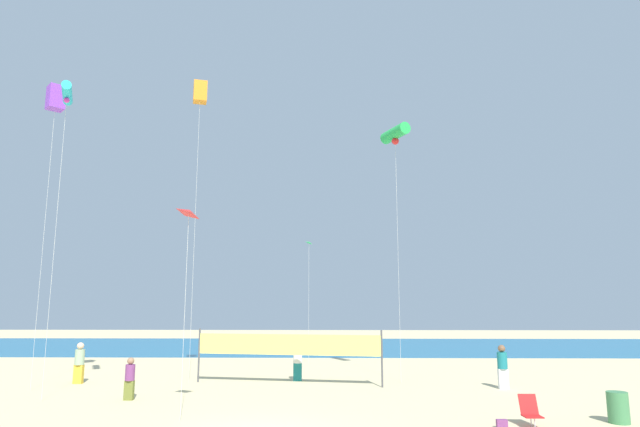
{
  "coord_description": "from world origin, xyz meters",
  "views": [
    {
      "loc": [
        1.99,
        -14.78,
        3.51
      ],
      "look_at": [
        1.51,
        10.0,
        7.74
      ],
      "focal_mm": 29.92,
      "sensor_mm": 36.0,
      "label": 1
    }
  ],
  "objects": [
    {
      "name": "beachgoer_white_shirt",
      "position": [
        0.45,
        10.82,
        0.95
      ],
      "size": [
        0.41,
        0.41,
        1.77
      ],
      "rotation": [
        0.0,
        0.0,
        4.27
      ],
      "color": "#19727A",
      "rests_on": "ground"
    },
    {
      "name": "folding_beach_chair",
      "position": [
        7.81,
        1.61,
        0.47
      ],
      "size": [
        0.52,
        0.65,
        0.89
      ],
      "rotation": [
        0.0,
        0.0,
        0.16
      ],
      "color": "red",
      "rests_on": "ground"
    },
    {
      "name": "beachgoer_sage_shirt",
      "position": [
        -9.34,
        9.79,
        0.96
      ],
      "size": [
        0.41,
        0.41,
        1.8
      ],
      "rotation": [
        0.0,
        0.0,
        1.57
      ],
      "color": "gold",
      "rests_on": "ground"
    },
    {
      "name": "kite_orange_box",
      "position": [
        -4.51,
        10.39,
        13.96
      ],
      "size": [
        0.81,
        0.81,
        14.52
      ],
      "color": "silver",
      "rests_on": "ground"
    },
    {
      "name": "ocean_band",
      "position": [
        0.0,
        31.57,
        0.0
      ],
      "size": [
        120.0,
        20.0,
        0.01
      ],
      "primitive_type": "cube",
      "color": "#1E6B99",
      "rests_on": "ground"
    },
    {
      "name": "kite_red_diamond",
      "position": [
        -2.56,
        2.1,
        6.4
      ],
      "size": [
        0.83,
        0.82,
        6.63
      ],
      "color": "silver",
      "rests_on": "ground"
    },
    {
      "name": "volleyball_net",
      "position": [
        0.06,
        9.67,
        1.64
      ],
      "size": [
        8.36,
        1.5,
        2.4
      ],
      "color": "#4C4C51",
      "rests_on": "ground"
    },
    {
      "name": "beach_handbag",
      "position": [
        6.91,
        1.41,
        0.12
      ],
      "size": [
        0.3,
        0.15,
        0.24
      ],
      "primitive_type": "cube",
      "color": "#7A3872",
      "rests_on": "ground"
    },
    {
      "name": "trash_barrel",
      "position": [
        10.62,
        2.12,
        0.45
      ],
      "size": [
        0.61,
        0.61,
        0.91
      ],
      "primitive_type": "cylinder",
      "color": "#3F7F4C",
      "rests_on": "ground"
    },
    {
      "name": "kite_green_tube",
      "position": [
        5.2,
        10.44,
        11.77
      ],
      "size": [
        1.32,
        1.93,
        12.1
      ],
      "color": "silver",
      "rests_on": "ground"
    },
    {
      "name": "beachgoer_plum_shirt",
      "position": [
        -5.52,
        5.71,
        0.82
      ],
      "size": [
        0.35,
        0.35,
        1.54
      ],
      "rotation": [
        0.0,
        0.0,
        5.54
      ],
      "color": "olive",
      "rests_on": "ground"
    },
    {
      "name": "beachgoer_teal_shirt",
      "position": [
        9.26,
        8.64,
        0.96
      ],
      "size": [
        0.41,
        0.41,
        1.8
      ],
      "rotation": [
        0.0,
        0.0,
        4.0
      ],
      "color": "white",
      "rests_on": "ground"
    },
    {
      "name": "kite_green_diamond",
      "position": [
        0.65,
        18.7,
        7.05
      ],
      "size": [
        0.4,
        0.39,
        7.47
      ],
      "color": "silver",
      "rests_on": "ground"
    },
    {
      "name": "kite_violet_box",
      "position": [
        -10.41,
        7.85,
        12.7
      ],
      "size": [
        0.97,
        0.97,
        13.27
      ],
      "color": "silver",
      "rests_on": "ground"
    },
    {
      "name": "kite_cyan_tube",
      "position": [
        -8.67,
        5.49,
        11.9
      ],
      "size": [
        1.14,
        1.89,
        12.14
      ],
      "color": "silver",
      "rests_on": "ground"
    }
  ]
}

